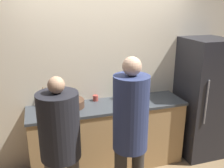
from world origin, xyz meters
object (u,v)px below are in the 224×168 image
at_px(utensil_crock, 45,101).
at_px(bottle_dark, 135,91).
at_px(refrigerator, 201,98).
at_px(cup_red, 95,98).
at_px(person_left, 60,137).
at_px(fruit_bowl, 71,103).
at_px(bottle_green, 119,94).
at_px(cup_black, 137,100).
at_px(person_center, 130,128).

height_order(utensil_crock, bottle_dark, utensil_crock).
relative_size(refrigerator, cup_red, 22.81).
bearing_deg(cup_red, bottle_dark, -2.19).
relative_size(person_left, fruit_bowl, 4.58).
distance_m(refrigerator, bottle_green, 1.26).
relative_size(refrigerator, bottle_green, 10.00).
height_order(bottle_green, cup_black, bottle_green).
height_order(person_center, fruit_bowl, person_center).
bearing_deg(utensil_crock, bottle_green, -2.53).
distance_m(fruit_bowl, cup_red, 0.38).
bearing_deg(bottle_green, bottle_dark, 3.36).
bearing_deg(cup_red, bottle_green, -6.25).
distance_m(person_center, bottle_dark, 1.21).
bearing_deg(cup_black, utensil_crock, 168.36).
bearing_deg(cup_red, person_left, -122.06).
height_order(bottle_green, bottle_dark, bottle_dark).
xyz_separation_m(person_left, bottle_dark, (1.17, 0.92, 0.05)).
xyz_separation_m(refrigerator, person_left, (-2.16, -0.70, 0.10)).
bearing_deg(fruit_bowl, cup_black, -7.58).
bearing_deg(bottle_green, refrigerator, -9.58).
distance_m(utensil_crock, cup_red, 0.68).
distance_m(utensil_crock, bottle_green, 1.02).
bearing_deg(fruit_bowl, person_left, -105.59).
bearing_deg(utensil_crock, fruit_bowl, -22.11).
distance_m(person_center, cup_red, 1.13).
bearing_deg(cup_black, person_left, -147.75).
relative_size(person_center, cup_red, 22.94).
height_order(refrigerator, bottle_dark, refrigerator).
bearing_deg(person_left, person_center, -15.43).
bearing_deg(person_left, fruit_bowl, 74.41).
bearing_deg(person_center, refrigerator, 30.66).
xyz_separation_m(refrigerator, person_center, (-1.49, -0.88, 0.18)).
relative_size(bottle_dark, cup_red, 3.11).
distance_m(fruit_bowl, bottle_dark, 0.95).
height_order(cup_black, cup_red, cup_black).
height_order(person_center, bottle_dark, person_center).
xyz_separation_m(refrigerator, fruit_bowl, (-1.93, 0.12, 0.11)).
height_order(person_left, bottle_green, person_left).
height_order(refrigerator, fruit_bowl, refrigerator).
relative_size(cup_black, cup_red, 1.20).
bearing_deg(person_center, utensil_crock, 123.99).
height_order(utensil_crock, cup_red, utensil_crock).
bearing_deg(person_left, bottle_dark, 38.13).
relative_size(refrigerator, person_center, 0.99).
bearing_deg(utensil_crock, person_center, -56.01).
bearing_deg(fruit_bowl, utensil_crock, 157.89).
distance_m(person_left, cup_black, 1.32).
height_order(fruit_bowl, utensil_crock, utensil_crock).
relative_size(bottle_green, cup_black, 1.91).
height_order(person_center, cup_black, person_center).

